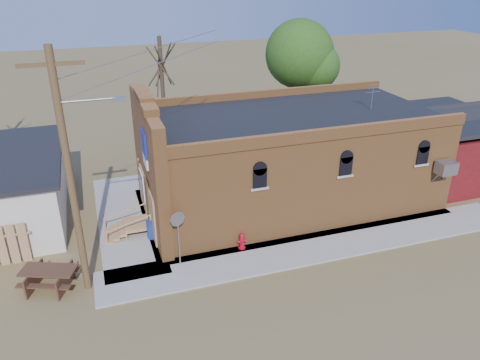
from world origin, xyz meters
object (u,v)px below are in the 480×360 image
object	(u,v)px
utility_pole	(71,173)
picnic_table	(49,276)
brick_bar	(284,159)
trash_barrel	(153,229)
fire_hydrant	(242,241)
stop_sign	(178,224)

from	to	relation	value
utility_pole	picnic_table	xyz separation A→B (m)	(-1.38, 0.42, -4.22)
brick_bar	trash_barrel	xyz separation A→B (m)	(-6.94, -1.59, -1.85)
picnic_table	brick_bar	bearing A→B (deg)	40.95
fire_hydrant	trash_barrel	world-z (taller)	trash_barrel
fire_hydrant	trash_barrel	distance (m)	4.06
brick_bar	fire_hydrant	xyz separation A→B (m)	(-3.47, -3.70, -1.90)
fire_hydrant	trash_barrel	size ratio (longest dim) A/B	0.90
utility_pole	picnic_table	bearing A→B (deg)	162.97
fire_hydrant	stop_sign	size ratio (longest dim) A/B	0.30
stop_sign	picnic_table	world-z (taller)	stop_sign
utility_pole	fire_hydrant	bearing A→B (deg)	5.39
picnic_table	trash_barrel	bearing A→B (deg)	50.21
trash_barrel	picnic_table	size ratio (longest dim) A/B	0.34
utility_pole	brick_bar	bearing A→B (deg)	23.69
brick_bar	picnic_table	bearing A→B (deg)	-160.89
brick_bar	trash_barrel	world-z (taller)	brick_bar
trash_barrel	brick_bar	bearing A→B (deg)	12.88
trash_barrel	picnic_table	bearing A→B (deg)	-151.62
brick_bar	fire_hydrant	world-z (taller)	brick_bar
brick_bar	picnic_table	distance (m)	11.96
fire_hydrant	trash_barrel	xyz separation A→B (m)	(-3.47, 2.11, 0.05)
stop_sign	fire_hydrant	bearing A→B (deg)	8.74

